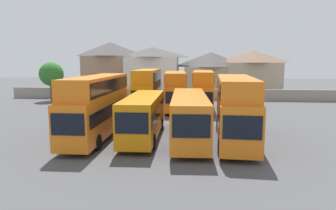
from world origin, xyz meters
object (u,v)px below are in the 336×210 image
(bus_3, at_px, (189,114))
(bus_2, at_px, (143,114))
(bus_5, at_px, (147,87))
(tree_left_of_lot, at_px, (51,74))
(bus_4, at_px, (235,105))
(house_terrace_centre, at_px, (153,70))
(house_terrace_right, at_px, (211,73))
(house_terrace_far_right, at_px, (252,72))
(bus_7, at_px, (203,88))
(house_terrace_left, at_px, (110,67))
(bus_6, at_px, (175,88))
(bus_1, at_px, (98,103))

(bus_3, bearing_deg, bus_2, -91.16)
(bus_5, xyz_separation_m, tree_left_of_lot, (-16.10, 6.97, 1.24))
(bus_4, relative_size, house_terrace_centre, 1.17)
(house_terrace_right, height_order, tree_left_of_lot, house_terrace_right)
(house_terrace_far_right, bearing_deg, bus_4, -101.58)
(house_terrace_right, height_order, house_terrace_far_right, house_terrace_far_right)
(bus_7, bearing_deg, house_terrace_far_right, 155.36)
(bus_4, bearing_deg, bus_3, -91.78)
(house_terrace_left, bearing_deg, tree_left_of_lot, -113.60)
(bus_2, height_order, bus_6, bus_6)
(bus_3, xyz_separation_m, bus_7, (1.27, 14.52, 0.76))
(bus_7, distance_m, house_terrace_right, 20.37)
(bus_2, xyz_separation_m, house_terrace_right, (6.65, 34.88, 2.05))
(bus_1, relative_size, bus_2, 1.16)
(bus_4, xyz_separation_m, bus_7, (-2.24, 14.79, -0.01))
(bus_1, distance_m, house_terrace_left, 35.62)
(bus_2, relative_size, bus_5, 0.92)
(bus_2, xyz_separation_m, bus_3, (3.62, 0.10, 0.06))
(bus_3, distance_m, bus_5, 15.75)
(bus_5, relative_size, tree_left_of_lot, 1.86)
(house_terrace_left, relative_size, tree_left_of_lot, 1.65)
(bus_5, height_order, house_terrace_right, house_terrace_right)
(house_terrace_centre, bearing_deg, house_terrace_left, 174.01)
(house_terrace_right, bearing_deg, bus_5, -113.52)
(bus_2, xyz_separation_m, bus_7, (4.89, 14.62, 0.82))
(bus_4, bearing_deg, house_terrace_far_right, 171.01)
(bus_5, xyz_separation_m, house_terrace_far_right, (16.35, 19.83, 1.25))
(bus_1, distance_m, tree_left_of_lot, 26.02)
(bus_2, height_order, bus_7, bus_7)
(house_terrace_centre, bearing_deg, bus_7, -64.42)
(bus_6, relative_size, house_terrace_left, 1.14)
(house_terrace_left, bearing_deg, bus_5, -62.09)
(bus_6, relative_size, house_terrace_centre, 1.14)
(bus_2, xyz_separation_m, bus_6, (1.40, 15.12, 0.74))
(bus_4, bearing_deg, bus_2, -88.74)
(bus_5, relative_size, house_terrace_centre, 1.13)
(bus_7, xyz_separation_m, house_terrace_far_right, (9.35, 19.95, 1.34))
(bus_2, bearing_deg, bus_4, 86.95)
(bus_7, bearing_deg, bus_2, -18.01)
(bus_4, relative_size, house_terrace_right, 1.14)
(bus_7, relative_size, house_terrace_far_right, 1.01)
(house_terrace_left, relative_size, house_terrace_far_right, 0.98)
(house_terrace_far_right, bearing_deg, bus_2, -112.38)
(bus_3, height_order, house_terrace_centre, house_terrace_centre)
(house_terrace_far_right, height_order, tree_left_of_lot, house_terrace_far_right)
(bus_3, bearing_deg, house_terrace_far_right, 160.11)
(house_terrace_centre, xyz_separation_m, house_terrace_right, (10.89, 1.19, -0.45))
(bus_3, xyz_separation_m, bus_4, (3.50, -0.27, 0.77))
(bus_6, distance_m, house_terrace_left, 24.07)
(bus_6, xyz_separation_m, house_terrace_left, (-14.01, 19.44, 2.28))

